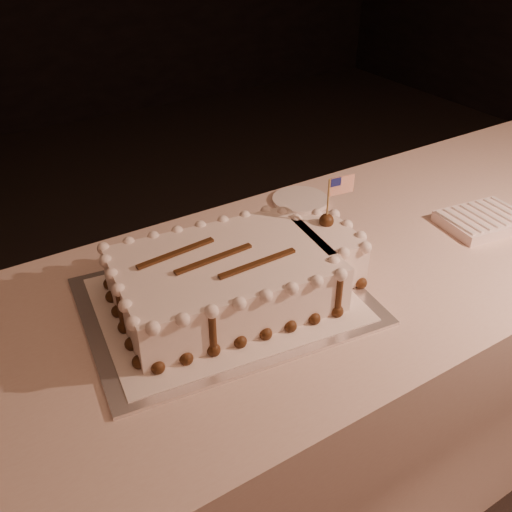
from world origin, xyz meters
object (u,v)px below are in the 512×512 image
cake_board (225,301)px  sheet_cake (238,275)px  side_plate (300,200)px  banquet_table (348,362)px  napkin_stack (482,220)px

cake_board → sheet_cake: 0.07m
cake_board → side_plate: side_plate is taller
banquet_table → cake_board: cake_board is taller
sheet_cake → side_plate: (0.38, 0.29, -0.06)m
sheet_cake → napkin_stack: bearing=-5.9°
napkin_stack → banquet_table: bearing=168.7°
banquet_table → cake_board: bearing=179.1°
cake_board → napkin_stack: 0.75m
cake_board → napkin_stack: (0.75, -0.08, 0.01)m
banquet_table → sheet_cake: sheet_cake is taller
cake_board → napkin_stack: napkin_stack is taller
banquet_table → napkin_stack: napkin_stack is taller
banquet_table → napkin_stack: (0.36, -0.07, 0.39)m
sheet_cake → cake_board: bearing=172.8°
sheet_cake → napkin_stack: size_ratio=2.50×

